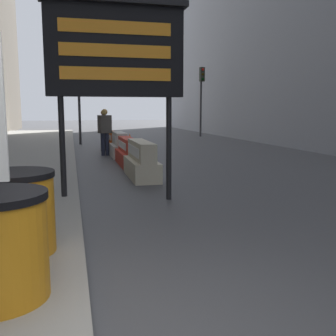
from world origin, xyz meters
name	(u,v)px	position (x,y,z in m)	size (l,w,h in m)	color
barrel_drum_middle	(16,212)	(-0.69, 1.94, 0.59)	(0.82, 0.82, 0.87)	orange
message_board	(116,51)	(0.69, 4.63, 2.65)	(2.48, 0.36, 3.51)	black
jersey_barrier_cream	(141,162)	(1.54, 7.06, 0.40)	(0.62, 1.99, 0.90)	beige
jersey_barrier_red_striped	(128,153)	(1.54, 9.40, 0.36)	(0.55, 2.05, 0.81)	red
jersey_barrier_white	(119,146)	(1.54, 11.51, 0.38)	(0.59, 1.62, 0.87)	silver
jersey_barrier_orange_far	(113,142)	(1.54, 13.73, 0.34)	(0.51, 2.06, 0.76)	orange
traffic_cone_near	(130,139)	(2.58, 16.09, 0.27)	(0.31, 0.31, 0.56)	black
traffic_light_near_curb	(78,74)	(0.32, 16.89, 3.29)	(0.28, 0.45, 4.58)	#2D2D30
traffic_light_far_side	(202,87)	(7.72, 20.85, 3.03)	(0.28, 0.45, 4.19)	#2D2D30
pedestrian_worker	(105,128)	(1.09, 12.06, 0.99)	(0.51, 0.41, 1.68)	#23283D
pedestrian_passerby	(104,127)	(1.18, 13.59, 0.97)	(0.44, 0.27, 1.64)	#333338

